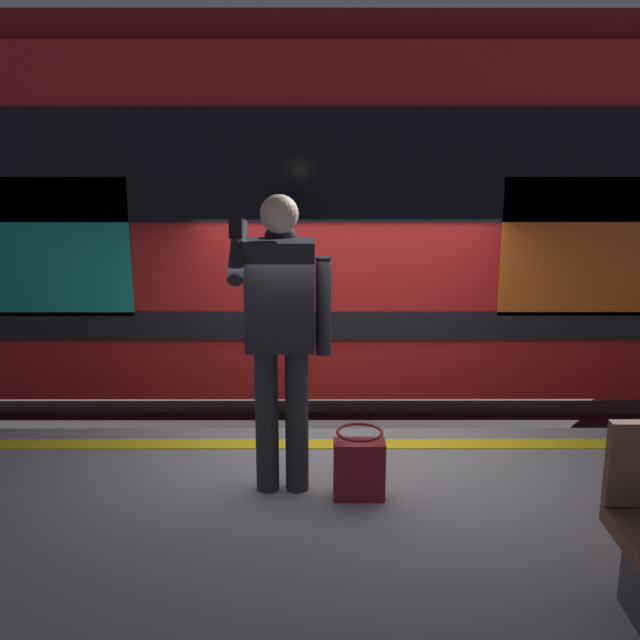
% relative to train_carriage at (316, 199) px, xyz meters
% --- Properties ---
extents(ground_plane, '(26.52, 26.52, 0.00)m').
position_rel_train_carriage_xyz_m(ground_plane, '(-0.26, 2.37, -2.52)').
color(ground_plane, '#3D3D3F').
extents(safety_line, '(17.32, 0.16, 0.01)m').
position_rel_train_carriage_xyz_m(safety_line, '(-0.26, 2.67, -1.44)').
color(safety_line, yellow).
rests_on(safety_line, platform).
extents(track_rail_near, '(22.98, 0.08, 0.16)m').
position_rel_train_carriage_xyz_m(track_rail_near, '(-0.26, 0.71, -2.44)').
color(track_rail_near, slate).
rests_on(track_rail_near, ground).
extents(track_rail_far, '(22.98, 0.08, 0.16)m').
position_rel_train_carriage_xyz_m(track_rail_far, '(-0.26, -0.72, -2.44)').
color(track_rail_far, slate).
rests_on(track_rail_far, ground).
extents(train_carriage, '(12.48, 2.86, 3.96)m').
position_rel_train_carriage_xyz_m(train_carriage, '(0.00, 0.00, 0.00)').
color(train_carriage, red).
rests_on(train_carriage, ground).
extents(passenger, '(0.57, 0.55, 1.80)m').
position_rel_train_carriage_xyz_m(passenger, '(0.20, 3.33, -0.37)').
color(passenger, '#262628').
rests_on(passenger, platform).
extents(handbag, '(0.31, 0.28, 0.43)m').
position_rel_train_carriage_xyz_m(handbag, '(-0.27, 3.46, -1.24)').
color(handbag, maroon).
rests_on(handbag, platform).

